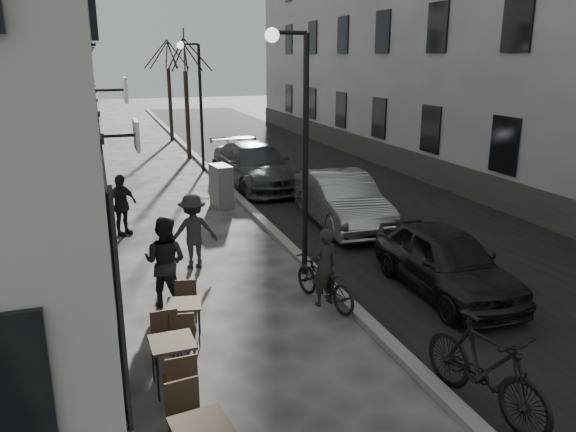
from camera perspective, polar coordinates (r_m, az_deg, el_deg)
road at (r=22.62m, az=2.03°, el=4.33°), size 7.30×60.00×0.00m
kerb at (r=21.61m, az=-7.08°, el=3.82°), size 0.25×60.00×0.12m
streetlamp_near at (r=11.46m, az=1.00°, el=8.89°), size 0.90×0.28×5.09m
streetlamp_far at (r=23.07m, az=-9.33°, el=12.29°), size 0.90×0.28×5.09m
tree_near at (r=26.00m, az=-10.48°, el=15.95°), size 2.40×2.40×5.70m
tree_far at (r=31.95m, az=-12.16°, el=15.83°), size 2.40×2.40×5.70m
bistro_set_b at (r=8.32m, az=-11.60°, el=-14.09°), size 0.63×1.50×0.88m
bistro_set_c at (r=9.54m, az=-10.45°, el=-10.15°), size 0.65×1.42×0.81m
utility_cabinet at (r=17.51m, az=-6.79°, el=3.00°), size 0.61×0.95×1.34m
bicycle at (r=10.71m, az=3.68°, el=-6.66°), size 1.03×1.85×0.92m
cyclist_rider at (r=10.60m, az=3.70°, el=-5.20°), size 0.62×0.49×1.51m
pedestrian_near at (r=10.76m, az=-12.36°, el=-4.54°), size 1.07×1.02×1.75m
pedestrian_mid at (r=12.57m, az=-9.61°, el=-1.52°), size 1.12×0.69×1.68m
pedestrian_far at (r=15.30m, az=-16.60°, el=1.09°), size 1.01×0.88×1.63m
car_near at (r=11.57m, az=15.74°, el=-4.41°), size 1.69×3.95×1.33m
car_mid at (r=15.58m, az=5.47°, el=1.65°), size 1.86×4.56×1.47m
car_far at (r=20.20m, az=-3.35°, el=5.11°), size 2.61×5.46×1.54m
moped at (r=8.06m, az=19.41°, el=-14.27°), size 0.94×2.21×1.28m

